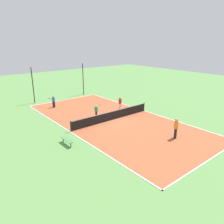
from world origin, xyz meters
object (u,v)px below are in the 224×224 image
tennis_net (112,115)px  tennis_ball_near_net (97,146)px  player_coach_red (120,103)px  player_far_green (96,111)px  bench (67,140)px  tennis_ball_far_baseline (117,103)px  player_near_blue (53,101)px  player_center_orange (176,127)px  fence_post_back_left (33,85)px  fence_post_back_right (83,79)px

tennis_net → tennis_ball_near_net: 6.12m
player_coach_red → player_far_green: bearing=-147.4°
bench → tennis_ball_far_baseline: 12.85m
tennis_ball_far_baseline → player_near_blue: bearing=154.6°
player_center_orange → fence_post_back_left: size_ratio=0.37×
tennis_ball_near_net → bench: bearing=132.5°
tennis_ball_far_baseline → player_far_green: bearing=-150.8°
player_center_orange → player_near_blue: bearing=-116.9°
player_coach_red → fence_post_back_right: fence_post_back_right is taller
tennis_net → tennis_ball_far_baseline: size_ratio=144.35×
player_center_orange → player_coach_red: player_center_orange is taller
player_coach_red → tennis_ball_near_net: (-7.78, -6.20, -0.80)m
tennis_net → player_near_blue: size_ratio=6.92×
bench → fence_post_back_left: (2.53, 13.76, 1.98)m
player_center_orange → player_coach_red: size_ratio=1.19×
player_near_blue → tennis_ball_near_net: size_ratio=20.86×
player_center_orange → tennis_ball_far_baseline: 11.99m
fence_post_back_left → player_far_green: bearing=-73.5°
fence_post_back_left → fence_post_back_right: 7.68m
fence_post_back_right → tennis_net: bearing=-108.2°
tennis_ball_far_baseline → fence_post_back_left: fence_post_back_left is taller
tennis_ball_far_baseline → fence_post_back_left: bearing=140.1°
tennis_ball_far_baseline → tennis_ball_near_net: 12.62m
player_far_green → player_near_blue: bearing=57.5°
player_center_orange → bench: bearing=-74.0°
player_near_blue → tennis_net: bearing=161.3°
player_far_green → player_center_orange: bearing=-123.9°
player_far_green → fence_post_back_right: (4.70, 10.06, 1.54)m
player_coach_red → tennis_ball_far_baseline: bearing=81.4°
player_coach_red → tennis_ball_far_baseline: (1.47, 2.38, -0.80)m
player_coach_red → fence_post_back_right: (0.74, 9.40, 1.51)m
fence_post_back_right → fence_post_back_left: bearing=180.0°
player_far_green → tennis_ball_near_net: 6.78m
player_center_orange → fence_post_back_left: bearing=-116.5°
player_far_green → tennis_ball_near_net: size_ratio=21.01×
bench → fence_post_back_left: bearing=-10.4°
tennis_net → tennis_ball_far_baseline: tennis_net is taller
player_center_orange → player_near_blue: size_ratio=1.25×
player_near_blue → tennis_ball_far_baseline: 8.13m
tennis_ball_near_net → fence_post_back_left: 15.79m
player_center_orange → fence_post_back_right: size_ratio=0.37×
tennis_net → player_far_green: (-0.86, 1.62, 0.28)m
fence_post_back_left → player_near_blue: bearing=-72.8°
tennis_net → player_center_orange: 7.01m
bench → player_far_green: player_far_green is taller
bench → player_center_orange: (7.74, -4.78, 0.66)m
tennis_net → tennis_ball_far_baseline: 6.55m
tennis_ball_far_baseline → fence_post_back_right: (-0.73, 7.02, 2.31)m
player_center_orange → tennis_net: bearing=-120.9°
player_coach_red → fence_post_back_right: bearing=108.7°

